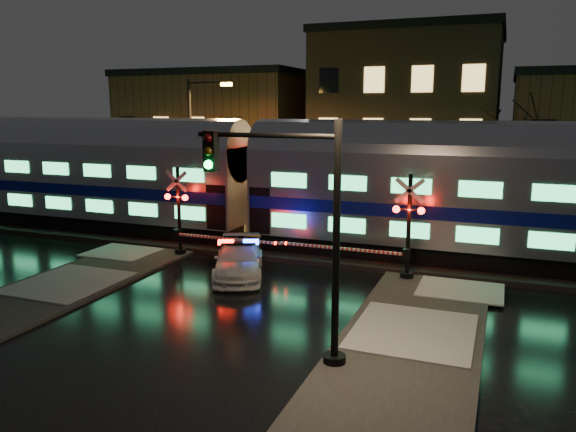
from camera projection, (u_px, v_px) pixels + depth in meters
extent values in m
plane|color=black|center=(256.00, 282.00, 21.78)|extent=(120.00, 120.00, 0.00)
cube|color=black|center=(300.00, 249.00, 26.34)|extent=(90.00, 4.20, 0.24)
cube|color=#2D2D2D|center=(3.00, 311.00, 18.59)|extent=(4.00, 20.00, 0.12)
cube|color=#2D2D2D|center=(394.00, 378.00, 13.97)|extent=(4.00, 20.00, 0.12)
cube|color=#512C1F|center=(222.00, 135.00, 45.68)|extent=(14.00, 10.00, 9.00)
cube|color=brown|center=(409.00, 120.00, 40.57)|extent=(12.00, 11.00, 11.50)
cube|color=black|center=(43.00, 216.00, 31.74)|extent=(24.00, 2.40, 0.80)
cube|color=#B7BAC1|center=(40.00, 176.00, 31.30)|extent=(25.00, 3.05, 3.80)
cube|color=navy|center=(41.00, 183.00, 31.37)|extent=(24.75, 3.09, 0.55)
cube|color=#3CE584|center=(20.00, 200.00, 30.09)|extent=(21.00, 0.05, 0.62)
cube|color=#3CE584|center=(16.00, 167.00, 29.75)|extent=(21.00, 0.05, 0.62)
cylinder|color=#B7BAC1|center=(37.00, 145.00, 30.97)|extent=(25.00, 3.05, 3.05)
cube|color=black|center=(546.00, 260.00, 22.51)|extent=(24.00, 2.40, 0.80)
cube|color=#B7BAC1|center=(551.00, 204.00, 22.07)|extent=(25.00, 3.05, 3.80)
cube|color=navy|center=(550.00, 214.00, 22.14)|extent=(24.75, 3.09, 0.55)
cube|color=#3CE584|center=(551.00, 241.00, 20.86)|extent=(21.00, 0.05, 0.62)
cube|color=#3CE584|center=(556.00, 193.00, 20.52)|extent=(21.00, 0.05, 0.62)
cylinder|color=#B7BAC1|center=(555.00, 161.00, 21.74)|extent=(25.00, 3.05, 3.05)
imported|color=white|center=(239.00, 260.00, 22.47)|extent=(3.52, 4.95, 1.33)
cube|color=black|center=(238.00, 243.00, 22.33)|extent=(1.42, 0.87, 0.09)
cube|color=#FF0C05|center=(226.00, 242.00, 22.31)|extent=(0.68, 0.53, 0.16)
cube|color=#1426FF|center=(251.00, 242.00, 22.34)|extent=(0.68, 0.53, 0.16)
cylinder|color=black|center=(407.00, 276.00, 22.03)|extent=(0.53, 0.53, 0.32)
cylinder|color=black|center=(409.00, 228.00, 21.66)|extent=(0.17, 0.17, 4.20)
sphere|color=#FF0C05|center=(396.00, 209.00, 21.53)|extent=(0.27, 0.27, 0.27)
sphere|color=#FF0C05|center=(421.00, 211.00, 21.19)|extent=(0.27, 0.27, 0.27)
cube|color=white|center=(341.00, 248.00, 22.56)|extent=(5.25, 0.10, 0.10)
cube|color=black|center=(406.00, 254.00, 21.63)|extent=(0.25, 0.30, 0.45)
cylinder|color=black|center=(181.00, 252.00, 25.69)|extent=(0.51, 0.51, 0.30)
cylinder|color=black|center=(179.00, 212.00, 25.33)|extent=(0.16, 0.16, 4.06)
sphere|color=#FF0C05|center=(167.00, 197.00, 25.19)|extent=(0.26, 0.26, 0.26)
sphere|color=#FF0C05|center=(185.00, 198.00, 24.87)|extent=(0.26, 0.26, 0.26)
cube|color=white|center=(227.00, 239.00, 24.38)|extent=(5.08, 0.10, 0.10)
cube|color=black|center=(177.00, 234.00, 25.29)|extent=(0.25, 0.30, 0.45)
cylinder|color=black|center=(334.00, 361.00, 14.69)|extent=(0.60, 0.60, 0.32)
cylinder|color=black|center=(336.00, 248.00, 14.11)|extent=(0.19, 0.19, 6.41)
cylinder|color=black|center=(265.00, 135.00, 14.26)|extent=(3.84, 0.13, 0.13)
cube|color=black|center=(211.00, 151.00, 14.74)|extent=(0.34, 0.30, 1.07)
sphere|color=#0CFF3F|center=(208.00, 165.00, 14.66)|extent=(0.23, 0.23, 0.23)
cylinder|color=black|center=(191.00, 153.00, 32.13)|extent=(0.21, 0.21, 8.23)
cylinder|color=black|center=(208.00, 83.00, 30.94)|extent=(2.47, 0.12, 0.12)
cube|color=yellow|center=(226.00, 84.00, 30.56)|extent=(0.57, 0.29, 0.19)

